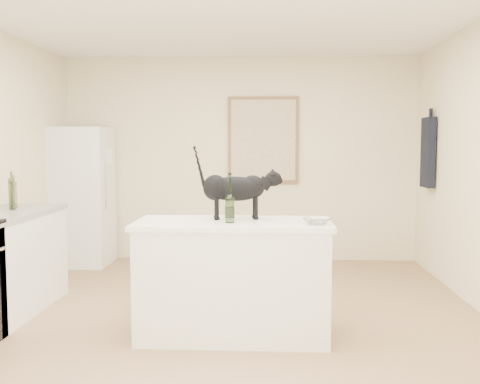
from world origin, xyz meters
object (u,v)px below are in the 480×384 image
at_px(black_cat, 235,192).
at_px(wine_bottle, 230,201).
at_px(fridge, 82,196).
at_px(glass_bowl, 317,221).

relative_size(black_cat, wine_bottle, 1.86).
bearing_deg(fridge, glass_bowl, -45.15).
xyz_separation_m(black_cat, wine_bottle, (-0.02, -0.21, -0.05)).
xyz_separation_m(black_cat, glass_bowl, (0.63, -0.26, -0.19)).
relative_size(fridge, glass_bowl, 8.18).
relative_size(fridge, wine_bottle, 5.18).
distance_m(wine_bottle, glass_bowl, 0.67).
bearing_deg(black_cat, wine_bottle, -104.14).
bearing_deg(wine_bottle, glass_bowl, -4.47).
bearing_deg(glass_bowl, wine_bottle, 175.53).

